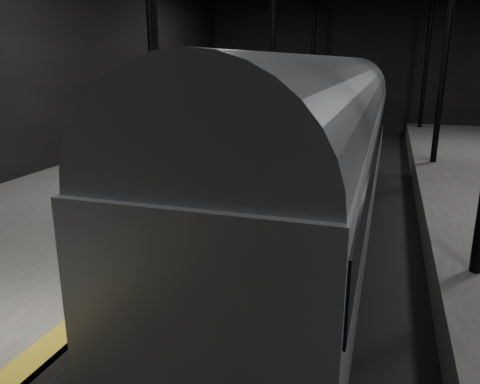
% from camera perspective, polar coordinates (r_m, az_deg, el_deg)
% --- Properties ---
extents(ground, '(44.00, 44.00, 0.00)m').
position_cam_1_polar(ground, '(15.62, 10.19, -4.97)').
color(ground, black).
rests_on(ground, ground).
extents(platform_left, '(9.00, 43.80, 1.00)m').
position_cam_1_polar(platform_left, '(17.91, -14.21, -0.82)').
color(platform_left, '#4B4B49').
rests_on(platform_left, ground).
extents(tactile_strip, '(0.50, 43.80, 0.01)m').
position_cam_1_polar(tactile_strip, '(15.99, -1.23, -0.43)').
color(tactile_strip, olive).
rests_on(tactile_strip, platform_left).
extents(track, '(2.40, 43.00, 0.24)m').
position_cam_1_polar(track, '(15.59, 10.21, -4.74)').
color(track, '#3F3328').
rests_on(track, ground).
extents(train, '(3.06, 20.42, 5.46)m').
position_cam_1_polar(train, '(14.26, 10.47, 5.73)').
color(train, '#9E9FA5').
rests_on(train, ground).
extents(woman, '(0.60, 0.42, 1.55)m').
position_cam_1_polar(woman, '(10.92, -14.03, -4.49)').
color(woman, tan).
rests_on(woman, platform_left).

